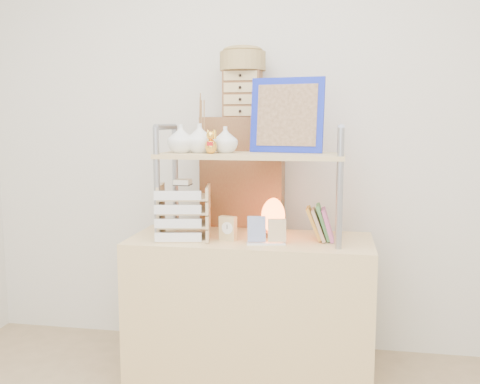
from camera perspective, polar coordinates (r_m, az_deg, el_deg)
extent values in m
cube|color=silver|center=(3.10, 2.60, 7.04)|extent=(3.40, 0.02, 2.60)
cube|color=tan|center=(2.77, 1.10, -12.52)|extent=(1.20, 0.50, 0.75)
cube|color=brown|center=(3.06, 0.35, -4.76)|extent=(0.45, 0.25, 1.35)
cylinder|color=gray|center=(2.58, -8.86, 0.74)|extent=(0.03, 0.03, 0.55)
cylinder|color=gray|center=(2.87, -6.92, 1.44)|extent=(0.03, 0.03, 0.55)
cylinder|color=gray|center=(2.71, -7.94, 6.90)|extent=(0.03, 0.30, 0.03)
cylinder|color=gray|center=(2.44, 10.60, 0.32)|extent=(0.03, 0.03, 0.55)
cylinder|color=gray|center=(2.74, 10.55, 1.09)|extent=(0.03, 0.03, 0.55)
cylinder|color=gray|center=(2.58, 10.72, 6.81)|extent=(0.03, 0.30, 0.03)
cube|color=tan|center=(2.61, 1.15, 3.90)|extent=(0.90, 0.34, 0.02)
imported|color=silver|center=(2.66, -6.33, 5.69)|extent=(0.14, 0.14, 0.14)
imported|color=silver|center=(2.66, -4.32, 5.74)|extent=(0.14, 0.14, 0.14)
imported|color=silver|center=(2.65, -1.58, 5.60)|extent=(0.12, 0.12, 0.13)
cylinder|color=#2550A1|center=(2.78, -4.07, 5.36)|extent=(0.07, 0.07, 0.10)
cube|color=#1223B1|center=(2.69, 5.02, 8.17)|extent=(0.38, 0.13, 0.37)
cube|color=brown|center=(2.67, 5.00, 8.17)|extent=(0.31, 0.09, 0.30)
cube|color=#BD5287|center=(2.62, 9.35, -3.37)|extent=(0.07, 0.12, 0.17)
cube|color=#4D9048|center=(2.64, 8.88, -3.28)|extent=(0.07, 0.12, 0.17)
cube|color=tan|center=(2.62, 8.39, -3.35)|extent=(0.08, 0.13, 0.16)
cube|color=gold|center=(2.64, 7.92, -3.26)|extent=(0.08, 0.14, 0.16)
cube|color=tan|center=(2.68, -5.93, -4.79)|extent=(0.28, 0.26, 0.01)
cube|color=white|center=(2.57, -6.62, -4.82)|extent=(0.22, 0.05, 0.04)
cube|color=tan|center=(2.67, -5.95, -3.38)|extent=(0.28, 0.26, 0.01)
cube|color=white|center=(2.56, -6.64, -3.35)|extent=(0.22, 0.05, 0.04)
cube|color=tan|center=(2.66, -5.97, -1.97)|extent=(0.28, 0.26, 0.01)
cube|color=white|center=(2.55, -6.66, -1.87)|extent=(0.22, 0.05, 0.04)
cube|color=tan|center=(2.65, -5.99, -0.53)|extent=(0.28, 0.26, 0.01)
cube|color=white|center=(2.54, -6.69, -0.38)|extent=(0.22, 0.05, 0.04)
cube|color=beige|center=(2.62, -6.13, 1.04)|extent=(0.07, 0.07, 0.03)
cylinder|color=brown|center=(2.72, 3.54, -4.48)|extent=(0.11, 0.11, 0.02)
ellipsoid|color=#FD581E|center=(2.70, 3.56, -2.45)|extent=(0.13, 0.12, 0.17)
cube|color=tan|center=(2.61, -1.30, -3.90)|extent=(0.09, 0.06, 0.12)
cylinder|color=white|center=(2.59, -1.38, -3.87)|extent=(0.06, 0.02, 0.06)
cube|color=white|center=(2.54, 2.79, -5.50)|extent=(0.19, 0.09, 0.01)
cube|color=navy|center=(2.54, 1.78, -3.96)|extent=(0.09, 0.04, 0.12)
cube|color=tan|center=(2.53, 3.97, -4.11)|extent=(0.09, 0.04, 0.11)
cube|color=brown|center=(2.97, 0.29, 10.40)|extent=(0.20, 0.15, 0.25)
cube|color=tan|center=(2.89, 0.03, 8.62)|extent=(0.18, 0.01, 0.05)
cube|color=tan|center=(2.89, 0.03, 9.86)|extent=(0.18, 0.01, 0.05)
cube|color=tan|center=(2.90, 0.03, 11.10)|extent=(0.18, 0.01, 0.05)
cube|color=tan|center=(2.90, 0.03, 12.33)|extent=(0.18, 0.01, 0.05)
cylinder|color=olive|center=(2.99, 0.30, 13.76)|extent=(0.25, 0.25, 0.10)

